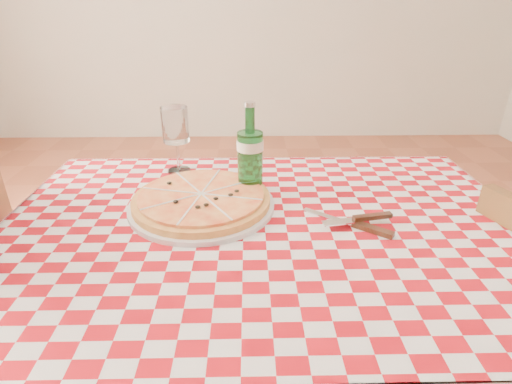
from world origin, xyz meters
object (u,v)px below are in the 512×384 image
(water_bottle, at_px, (250,150))
(pizza_plate, at_px, (202,199))
(dining_table, at_px, (264,258))
(wine_glass, at_px, (177,140))

(water_bottle, bearing_deg, pizza_plate, -146.80)
(dining_table, bearing_deg, water_bottle, 100.68)
(dining_table, xyz_separation_m, wine_glass, (-0.26, 0.34, 0.20))
(dining_table, bearing_deg, wine_glass, 127.49)
(wine_glass, bearing_deg, water_bottle, -35.30)
(pizza_plate, distance_m, water_bottle, 0.19)
(dining_table, xyz_separation_m, pizza_plate, (-0.16, 0.09, 0.12))
(dining_table, distance_m, water_bottle, 0.29)
(dining_table, distance_m, wine_glass, 0.47)
(dining_table, distance_m, pizza_plate, 0.22)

